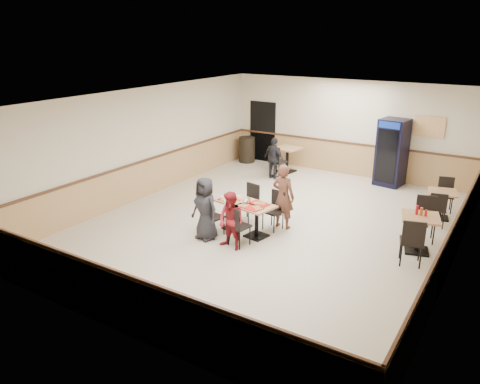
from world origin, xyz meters
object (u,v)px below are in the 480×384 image
Objects in this scene: diner_woman_left at (205,209)px; pepsi_cooler at (392,152)px; main_table at (245,213)px; lone_diner at (274,158)px; diner_man_opposite at (283,196)px; diner_woman_right at (231,221)px; back_table at (287,156)px; trash_bin at (247,150)px; side_table_far at (441,200)px; side_table_near at (419,228)px.

pepsi_cooler reaches higher than diner_woman_left.
main_table is 1.12× the size of lone_diner.
main_table is at bearing 53.93° from diner_man_opposite.
diner_woman_right reaches higher than back_table.
diner_woman_right is 7.04m from trash_bin.
side_table_far is at bearing -138.04° from diner_man_opposite.
pepsi_cooler is (3.23, 1.31, 0.34)m from lone_diner.
main_table is 5.16m from back_table.
diner_man_opposite reaches higher than side_table_far.
diner_woman_left is at bearing -117.90° from main_table.
main_table is 5.67m from pepsi_cooler.
lone_diner is 1.42× the size of side_table_near.
side_table_far is 0.91× the size of back_table.
diner_woman_right is 6.45m from pepsi_cooler.
pepsi_cooler is (1.82, 5.35, 0.51)m from main_table.
lone_diner is (-1.61, 4.91, 0.02)m from diner_woman_right.
side_table_near reaches higher than main_table.
diner_woman_left reaches higher than lone_diner.
diner_man_opposite is 1.18× the size of lone_diner.
back_table reaches higher than side_table_far.
main_table is 0.91m from diner_woman_right.
lone_diner is at bearing 171.59° from side_table_far.
lone_diner is (-0.84, 4.78, -0.06)m from diner_woman_left.
back_table is at bearing 161.71° from side_table_far.
pepsi_cooler is at bearing 0.49° from trash_bin.
pepsi_cooler is at bearing 6.93° from back_table.
side_table_far is at bearing -18.29° from back_table.
diner_woman_left is at bearing -156.35° from side_table_near.
pepsi_cooler reaches higher than side_table_near.
diner_man_opposite is at bearing 62.10° from main_table.
back_table is 3.29m from pepsi_cooler.
trash_bin is (-6.80, 2.02, -0.03)m from side_table_far.
trash_bin is at bearing 126.17° from diner_woman_right.
diner_woman_left reaches higher than trash_bin.
diner_man_opposite is 5.92m from trash_bin.
main_table is 1.60× the size of side_table_near.
side_table_far is at bearing -16.52° from trash_bin.
diner_woman_left is 6.59m from trash_bin.
side_table_far is at bearing 58.13° from diner_woman_right.
side_table_near is (3.57, 1.08, 0.04)m from main_table.
pepsi_cooler reaches higher than side_table_far.
diner_woman_right reaches higher than trash_bin.
pepsi_cooler reaches higher than back_table.
diner_woman_left is 1.79× the size of side_table_far.
back_table is at bearing 142.10° from side_table_near.
side_table_near is at bearing -37.90° from back_table.
diner_woman_left is 0.78m from diner_woman_right.
diner_man_opposite is 4.78m from pepsi_cooler.
main_table is 3.73m from side_table_near.
diner_woman_left is 1.09× the size of lone_diner.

